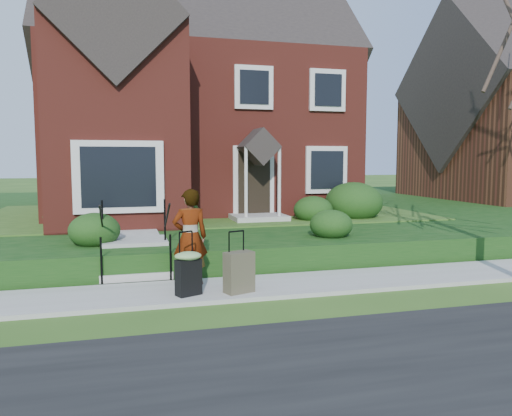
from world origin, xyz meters
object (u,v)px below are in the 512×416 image
object	(u,v)px
suitcase_black	(188,271)
suitcase_olive	(239,272)
woman	(190,237)
front_steps	(135,252)

from	to	relation	value
suitcase_black	suitcase_olive	size ratio (longest dim) A/B	1.02
woman	suitcase_black	xyz separation A→B (m)	(-0.14, -0.75, -0.47)
suitcase_black	suitcase_olive	xyz separation A→B (m)	(0.89, -0.05, -0.07)
suitcase_black	woman	bearing A→B (deg)	55.81
front_steps	suitcase_black	bearing A→B (deg)	-69.13
front_steps	woman	bearing A→B (deg)	-56.16
suitcase_black	suitcase_olive	distance (m)	0.90
woman	suitcase_black	bearing A→B (deg)	75.62
woman	front_steps	bearing A→B (deg)	-60.07
front_steps	suitcase_black	world-z (taller)	front_steps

